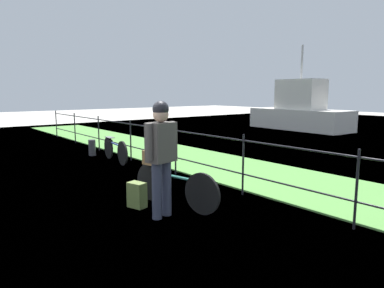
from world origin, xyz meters
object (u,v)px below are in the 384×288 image
(wooden_crate, at_px, (156,157))
(backpack_on_paving, at_px, (137,195))
(moored_boat_near, at_px, (300,111))
(terrier_dog, at_px, (157,146))
(mooring_bollard, at_px, (92,148))
(bicycle_main, at_px, (174,186))
(bicycle_parked, at_px, (115,149))
(cyclist_person, at_px, (161,149))

(wooden_crate, height_order, backpack_on_paving, wooden_crate)
(moored_boat_near, bearing_deg, wooden_crate, -65.97)
(terrier_dog, xyz_separation_m, backpack_on_paving, (0.02, -0.40, -0.74))
(terrier_dog, height_order, moored_boat_near, moored_boat_near)
(terrier_dog, relative_size, backpack_on_paving, 0.81)
(wooden_crate, height_order, moored_boat_near, moored_boat_near)
(backpack_on_paving, height_order, mooring_bollard, mooring_bollard)
(bicycle_main, xyz_separation_m, bicycle_parked, (-3.89, 0.92, -0.01))
(bicycle_main, xyz_separation_m, terrier_dog, (-0.37, -0.08, 0.60))
(terrier_dog, xyz_separation_m, cyclist_person, (0.62, -0.33, 0.06))
(backpack_on_paving, height_order, moored_boat_near, moored_boat_near)
(terrier_dog, relative_size, moored_boat_near, 0.06)
(bicycle_main, xyz_separation_m, backpack_on_paving, (-0.34, -0.47, -0.14))
(backpack_on_paving, xyz_separation_m, moored_boat_near, (-5.25, 12.05, 0.67))
(bicycle_main, xyz_separation_m, cyclist_person, (0.26, -0.41, 0.67))
(bicycle_parked, bearing_deg, backpack_on_paving, -21.42)
(bicycle_main, bearing_deg, cyclist_person, -57.53)
(bicycle_main, height_order, cyclist_person, cyclist_person)
(mooring_bollard, bearing_deg, bicycle_parked, 4.78)
(terrier_dog, height_order, mooring_bollard, terrier_dog)
(backpack_on_paving, relative_size, moored_boat_near, 0.08)
(bicycle_main, bearing_deg, terrier_dog, -168.37)
(terrier_dog, bearing_deg, mooring_bollard, 169.37)
(terrier_dog, distance_m, mooring_bollard, 4.89)
(wooden_crate, bearing_deg, mooring_bollard, 169.26)
(cyclist_person, xyz_separation_m, backpack_on_paving, (-0.60, -0.07, -0.80))
(mooring_bollard, bearing_deg, terrier_dog, -10.63)
(bicycle_main, distance_m, cyclist_person, 0.82)
(mooring_bollard, xyz_separation_m, bicycle_parked, (1.23, 0.10, 0.10))
(bicycle_main, relative_size, cyclist_person, 1.00)
(bicycle_parked, height_order, moored_boat_near, moored_boat_near)
(wooden_crate, distance_m, cyclist_person, 0.77)
(cyclist_person, height_order, moored_boat_near, moored_boat_near)
(backpack_on_paving, bearing_deg, mooring_bollard, -30.60)
(mooring_bollard, xyz_separation_m, moored_boat_near, (-0.47, 10.77, 0.64))
(bicycle_parked, bearing_deg, moored_boat_near, 99.05)
(backpack_on_paving, relative_size, mooring_bollard, 0.88)
(bicycle_parked, bearing_deg, terrier_dog, -15.76)
(bicycle_main, relative_size, backpack_on_paving, 4.21)
(wooden_crate, bearing_deg, terrier_dog, 11.63)
(wooden_crate, relative_size, terrier_dog, 1.08)
(wooden_crate, relative_size, cyclist_person, 0.21)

